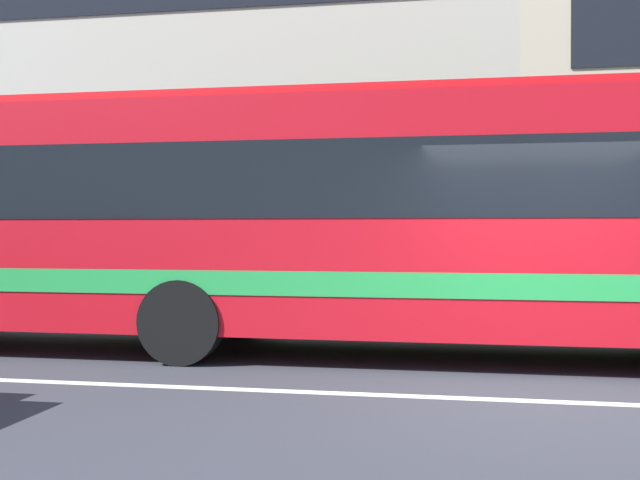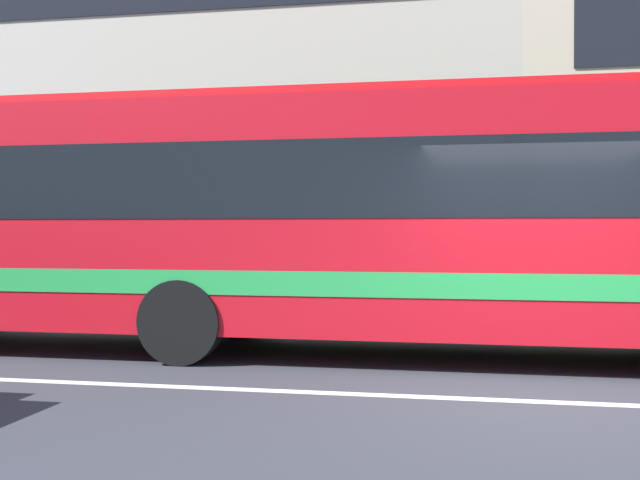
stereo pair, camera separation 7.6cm
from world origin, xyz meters
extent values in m
plane|color=#31333B|center=(0.00, 0.00, 0.00)|extent=(160.00, 160.00, 0.00)
cube|color=silver|center=(0.00, 0.00, 0.00)|extent=(60.00, 0.16, 0.01)
cube|color=#B4AE9E|center=(-9.18, 13.95, 6.71)|extent=(18.81, 9.28, 13.43)
cube|color=red|center=(-3.27, 2.43, 1.74)|extent=(12.46, 2.55, 2.78)
cube|color=black|center=(-3.27, 2.43, 2.16)|extent=(11.71, 2.57, 0.89)
cube|color=green|center=(-3.27, 2.43, 0.98)|extent=(12.21, 2.57, 0.28)
cube|color=red|center=(-3.27, 2.43, 3.19)|extent=(11.96, 2.14, 0.12)
cylinder|color=black|center=(-4.06, 3.59, 0.50)|extent=(1.00, 0.28, 1.00)
cylinder|color=black|center=(-4.05, 1.27, 0.50)|extent=(1.00, 0.28, 1.00)
camera|label=1|loc=(-0.68, -7.58, 1.59)|focal=44.86mm
camera|label=2|loc=(-0.61, -7.56, 1.59)|focal=44.86mm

